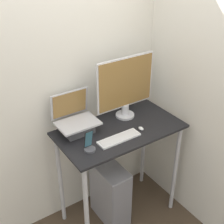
# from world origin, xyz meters

# --- Properties ---
(wall_back) EXTENTS (6.00, 0.05, 2.60)m
(wall_back) POSITION_xyz_m (0.00, 0.64, 1.30)
(wall_back) COLOR silver
(wall_back) RESTS_ON ground_plane
(wall_side_right) EXTENTS (0.05, 6.00, 2.60)m
(wall_side_right) POSITION_xyz_m (0.59, 0.00, 1.30)
(wall_side_right) COLOR silver
(wall_side_right) RESTS_ON ground_plane
(desk) EXTENTS (1.02, 0.55, 0.96)m
(desk) POSITION_xyz_m (0.00, 0.28, 0.80)
(desk) COLOR black
(desk) RESTS_ON ground_plane
(laptop) EXTENTS (0.32, 0.26, 0.32)m
(laptop) POSITION_xyz_m (-0.30, 0.44, 1.04)
(laptop) COLOR #4C4C51
(laptop) RESTS_ON desk
(monitor) EXTENTS (0.54, 0.16, 0.53)m
(monitor) POSITION_xyz_m (0.15, 0.42, 1.23)
(monitor) COLOR silver
(monitor) RESTS_ON desk
(keyboard) EXTENTS (0.35, 0.10, 0.02)m
(keyboard) POSITION_xyz_m (-0.09, 0.16, 0.96)
(keyboard) COLOR white
(keyboard) RESTS_ON desk
(mouse) EXTENTS (0.03, 0.05, 0.02)m
(mouse) POSITION_xyz_m (0.13, 0.17, 0.97)
(mouse) COLOR white
(mouse) RESTS_ON desk
(cell_phone) EXTENTS (0.08, 0.08, 0.17)m
(cell_phone) POSITION_xyz_m (-0.35, 0.17, 1.00)
(cell_phone) COLOR #4C4C51
(cell_phone) RESTS_ON desk
(computer_tower) EXTENTS (0.21, 0.38, 0.57)m
(computer_tower) POSITION_xyz_m (-0.08, 0.29, 0.29)
(computer_tower) COLOR gray
(computer_tower) RESTS_ON ground_plane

